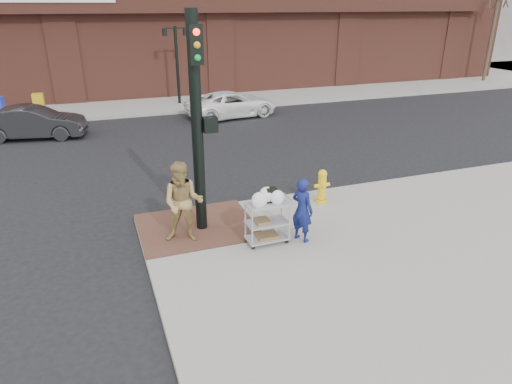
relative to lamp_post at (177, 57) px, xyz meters
name	(u,v)px	position (x,y,z in m)	size (l,w,h in m)	color
ground	(231,244)	(-2.00, -16.00, -2.62)	(220.00, 220.00, 0.00)	black
sidewalk_far	(257,63)	(10.50, 16.00, -2.54)	(65.00, 36.00, 0.15)	gray
brick_curb_ramp	(197,226)	(-2.60, -15.10, -2.46)	(2.80, 2.40, 0.01)	#4F2F25
lamp_post	(177,57)	(0.00, 0.00, 0.00)	(1.32, 0.22, 4.00)	black
traffic_signal_pole	(198,120)	(-2.48, -15.23, 0.21)	(0.61, 0.51, 5.00)	black
woman_blue	(302,210)	(-0.49, -16.59, -1.71)	(0.55, 0.36, 1.52)	navy
pedestrian_tan	(183,203)	(-3.01, -15.70, -1.52)	(0.92, 0.72, 1.90)	#9B7E49
sedan_dark	(33,123)	(-6.97, -4.48, -1.94)	(1.43, 4.09, 1.35)	black
minivan_white	(232,104)	(1.92, -3.56, -1.99)	(2.09, 4.53, 1.26)	white
utility_cart	(267,219)	(-1.28, -16.44, -1.87)	(0.96, 0.54, 1.32)	#949498
fire_hydrant	(322,186)	(0.96, -14.82, -1.98)	(0.45, 0.31, 0.95)	yellow
newsbox_yellow	(39,106)	(-6.95, -1.14, -1.90)	(0.48, 0.44, 1.14)	gold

